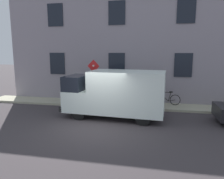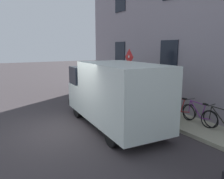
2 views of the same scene
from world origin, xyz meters
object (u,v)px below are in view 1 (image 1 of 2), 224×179
at_px(pedestrian, 68,88).
at_px(litter_bin, 140,99).
at_px(delivery_van, 116,93).
at_px(bicycle_black, 167,99).
at_px(bicycle_red, 135,98).
at_px(sign_post_stacked, 94,76).
at_px(bicycle_purple, 150,98).

distance_m(pedestrian, litter_bin, 4.79).
distance_m(delivery_van, bicycle_black, 3.99).
relative_size(delivery_van, bicycle_red, 3.17).
relative_size(sign_post_stacked, litter_bin, 3.02).
distance_m(bicycle_red, pedestrian, 4.45).
bearing_deg(litter_bin, bicycle_black, -65.84).
height_order(bicycle_red, litter_bin, litter_bin).
height_order(delivery_van, bicycle_black, delivery_van).
bearing_deg(bicycle_purple, pedestrian, 8.12).
relative_size(bicycle_purple, litter_bin, 1.90).
bearing_deg(bicycle_purple, litter_bin, 52.18).
bearing_deg(delivery_van, bicycle_black, -131.06).
relative_size(delivery_van, pedestrian, 3.16).
bearing_deg(bicycle_purple, bicycle_red, 2.69).
bearing_deg(bicycle_purple, delivery_van, 60.91).
bearing_deg(bicycle_red, bicycle_black, 178.12).
bearing_deg(delivery_van, bicycle_red, -101.04).
bearing_deg(litter_bin, bicycle_red, 27.46).
height_order(delivery_van, bicycle_purple, delivery_van).
height_order(bicycle_black, pedestrian, pedestrian).
distance_m(sign_post_stacked, litter_bin, 3.18).
distance_m(bicycle_black, litter_bin, 1.80).
xyz_separation_m(sign_post_stacked, delivery_van, (-1.92, -1.77, -0.64)).
bearing_deg(delivery_van, litter_bin, -114.76).
relative_size(delivery_van, bicycle_purple, 3.17).
xyz_separation_m(bicycle_black, bicycle_red, (0.00, 2.02, 0.00)).
bearing_deg(bicycle_red, bicycle_purple, 178.17).
bearing_deg(litter_bin, delivery_van, 151.86).
xyz_separation_m(bicycle_purple, bicycle_red, (-0.00, 1.01, 0.00)).
height_order(delivery_van, bicycle_red, delivery_van).
bearing_deg(sign_post_stacked, delivery_van, -137.36).
bearing_deg(bicycle_red, delivery_van, 73.71).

